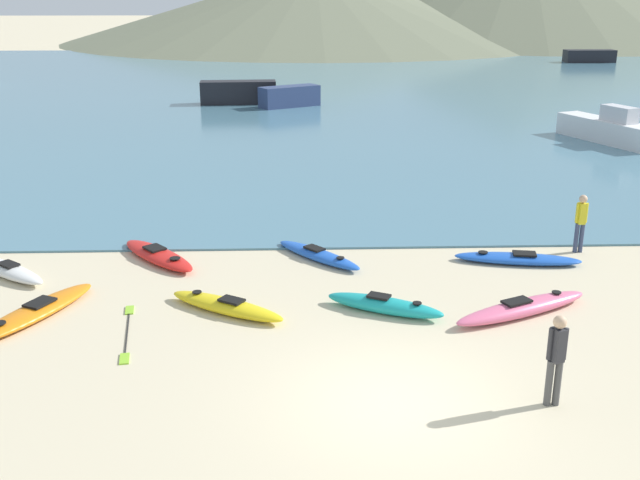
% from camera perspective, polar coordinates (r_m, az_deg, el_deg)
% --- Properties ---
extents(ground_plane, '(400.00, 400.00, 0.00)m').
position_cam_1_polar(ground_plane, '(13.26, 5.82, -12.17)').
color(ground_plane, beige).
extents(bay_water, '(160.00, 70.00, 0.06)m').
position_cam_1_polar(bay_water, '(54.71, -0.22, 11.52)').
color(bay_water, teal).
rests_on(bay_water, ground_plane).
extents(far_hill_left, '(67.31, 67.31, 9.62)m').
position_cam_1_polar(far_hill_left, '(106.18, -0.36, 17.53)').
color(far_hill_left, '#6B7056').
rests_on(far_hill_left, ground_plane).
extents(kayak_on_sand_0, '(3.31, 1.27, 0.30)m').
position_cam_1_polar(kayak_on_sand_0, '(20.05, 14.83, -1.38)').
color(kayak_on_sand_0, blue).
rests_on(kayak_on_sand_0, ground_plane).
extents(kayak_on_sand_1, '(2.24, 3.48, 0.31)m').
position_cam_1_polar(kayak_on_sand_1, '(17.38, -20.91, -5.12)').
color(kayak_on_sand_1, orange).
rests_on(kayak_on_sand_1, ground_plane).
extents(kayak_on_sand_2, '(2.66, 1.69, 0.39)m').
position_cam_1_polar(kayak_on_sand_2, '(16.53, 4.94, -4.96)').
color(kayak_on_sand_2, teal).
rests_on(kayak_on_sand_2, ground_plane).
extents(kayak_on_sand_3, '(2.84, 2.11, 0.35)m').
position_cam_1_polar(kayak_on_sand_3, '(16.61, -7.14, -5.00)').
color(kayak_on_sand_3, yellow).
rests_on(kayak_on_sand_3, ground_plane).
extents(kayak_on_sand_4, '(2.58, 2.89, 0.33)m').
position_cam_1_polar(kayak_on_sand_4, '(20.03, -12.24, -1.14)').
color(kayak_on_sand_4, red).
rests_on(kayak_on_sand_4, ground_plane).
extents(kayak_on_sand_6, '(2.75, 2.42, 0.35)m').
position_cam_1_polar(kayak_on_sand_6, '(20.14, -22.82, -2.07)').
color(kayak_on_sand_6, white).
rests_on(kayak_on_sand_6, ground_plane).
extents(kayak_on_sand_7, '(3.47, 2.09, 0.39)m').
position_cam_1_polar(kayak_on_sand_7, '(16.93, 15.16, -5.01)').
color(kayak_on_sand_7, '#E5668C').
rests_on(kayak_on_sand_7, ground_plane).
extents(kayak_on_sand_8, '(2.41, 2.63, 0.30)m').
position_cam_1_polar(kayak_on_sand_8, '(19.65, -0.14, -1.13)').
color(kayak_on_sand_8, blue).
rests_on(kayak_on_sand_8, ground_plane).
extents(person_near_foreground, '(0.34, 0.28, 1.66)m').
position_cam_1_polar(person_near_foreground, '(13.26, 17.56, -8.32)').
color(person_near_foreground, '#4C4C4C').
rests_on(person_near_foreground, ground_plane).
extents(person_near_waterline, '(0.32, 0.23, 1.60)m').
position_cam_1_polar(person_near_waterline, '(21.14, 19.26, 1.47)').
color(person_near_waterline, '#384260').
rests_on(person_near_waterline, ground_plane).
extents(moored_boat_0, '(4.73, 1.60, 1.16)m').
position_cam_1_polar(moored_boat_0, '(78.35, 19.84, 13.05)').
color(moored_boat_0, black).
rests_on(moored_boat_0, bay_water).
extents(moored_boat_1, '(4.65, 1.61, 1.37)m').
position_cam_1_polar(moored_boat_1, '(46.97, -6.24, 11.12)').
color(moored_boat_1, black).
rests_on(moored_boat_1, bay_water).
extents(moored_boat_3, '(3.75, 2.87, 1.21)m').
position_cam_1_polar(moored_boat_3, '(45.52, -2.34, 10.88)').
color(moored_boat_3, navy).
rests_on(moored_boat_3, bay_water).
extents(moored_boat_4, '(3.17, 5.59, 1.72)m').
position_cam_1_polar(moored_boat_4, '(37.06, 21.16, 7.88)').
color(moored_boat_4, white).
rests_on(moored_boat_4, bay_water).
extents(loose_paddle, '(0.62, 2.77, 0.03)m').
position_cam_1_polar(loose_paddle, '(16.08, -14.48, -6.86)').
color(loose_paddle, black).
rests_on(loose_paddle, ground_plane).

